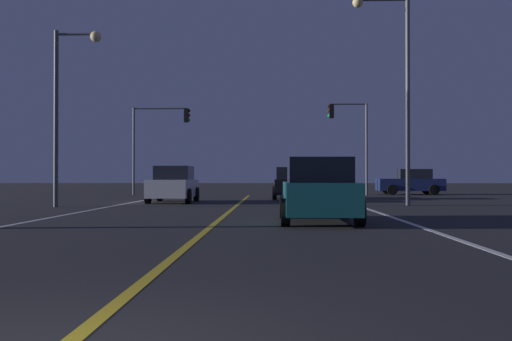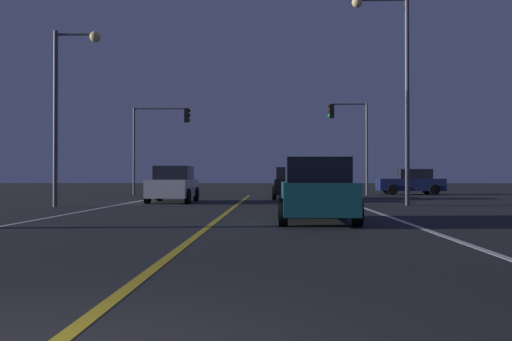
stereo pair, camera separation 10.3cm
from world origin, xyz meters
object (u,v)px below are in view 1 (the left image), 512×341
Objects in this scene: street_lamp_right_far at (395,74)px; traffic_light_near_left at (161,130)px; car_crossing_side at (411,182)px; street_lamp_left_mid at (67,93)px; car_lead_same_lane at (318,191)px; traffic_light_near_right at (349,128)px; car_ahead_far at (291,184)px; car_oncoming at (174,185)px.

traffic_light_near_left is at bearing -46.24° from street_lamp_right_far.
street_lamp_left_mid is at bearing 42.49° from car_crossing_side.
car_crossing_side is at bearing -105.82° from street_lamp_right_far.
car_lead_same_lane is 0.73× the size of traffic_light_near_right.
street_lamp_right_far is at bearing -148.88° from car_ahead_far.
traffic_light_near_right is (-4.31, -1.50, 3.51)m from car_crossing_side.
car_lead_same_lane is 12.86m from car_oncoming.
car_ahead_far is 0.49× the size of street_lamp_right_far.
car_lead_same_lane is 24.58m from car_crossing_side.
traffic_light_near_right is 13.01m from street_lamp_right_far.
car_ahead_far is 0.61× the size of street_lamp_left_mid.
car_crossing_side is 15.74m from street_lamp_right_far.
traffic_light_near_left is at bearing 0.00° from traffic_light_near_right.
street_lamp_right_far is at bearing 74.18° from car_crossing_side.
traffic_light_near_left is 0.65× the size of street_lamp_right_far.
street_lamp_left_mid is (-9.18, -8.33, 3.70)m from car_ahead_far.
traffic_light_near_left is 0.81× the size of street_lamp_left_mid.
street_lamp_right_far is (0.21, -12.96, 1.17)m from traffic_light_near_right.
traffic_light_near_left reaches higher than car_oncoming.
street_lamp_left_mid reaches higher than car_ahead_far.
car_crossing_side is at bearing -19.04° from car_lead_same_lane.
traffic_light_near_right reaches higher than car_lead_same_lane.
car_ahead_far is 0.76× the size of traffic_light_near_left.
street_lamp_right_far is (-4.10, -14.46, 4.69)m from car_crossing_side.
car_crossing_side is (13.87, 11.78, 0.00)m from car_oncoming.
street_lamp_right_far reaches higher than car_crossing_side.
street_lamp_left_mid is 0.80× the size of street_lamp_right_far.
car_lead_same_lane is 0.49× the size of street_lamp_right_far.
car_lead_same_lane is at bearing -68.67° from traffic_light_near_left.
car_ahead_far is at bearing 0.77° from car_lead_same_lane.
car_ahead_far and car_oncoming have the same top height.
car_ahead_far is at bearing 57.36° from traffic_light_near_right.
car_ahead_far and car_crossing_side have the same top height.
car_crossing_side is at bearing 5.20° from traffic_light_near_left.
traffic_light_near_right is 1.04× the size of traffic_light_near_left.
street_lamp_right_far is at bearing -24.08° from car_lead_same_lane.
traffic_light_near_left is at bearing -165.62° from car_oncoming.
car_oncoming is at bearing 27.06° from car_lead_same_lane.
car_oncoming is 14.47m from traffic_light_near_right.
car_crossing_side is (8.02, 23.23, 0.00)m from car_lead_same_lane.
car_oncoming is 11.15m from traffic_light_near_left.
car_crossing_side is (8.23, 7.62, 0.00)m from car_ahead_far.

